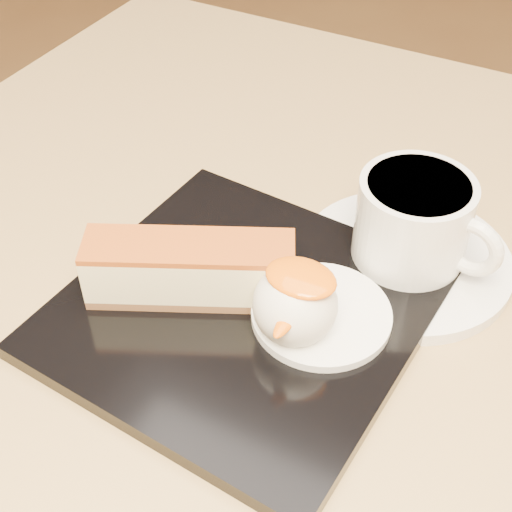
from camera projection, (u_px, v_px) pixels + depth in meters
The scene contains 9 objects.
table at pixel (296, 452), 0.57m from camera, with size 0.80×0.80×0.72m.
dessert_plate at pixel (242, 312), 0.47m from camera, with size 0.22×0.22×0.01m, color black.
cheesecake at pixel (190, 269), 0.46m from camera, with size 0.14×0.09×0.04m.
cream_smear at pixel (321, 314), 0.46m from camera, with size 0.09×0.09×0.01m, color white.
ice_cream_scoop at pixel (295, 305), 0.43m from camera, with size 0.05×0.05×0.05m, color white.
mango_sauce at pixel (301, 278), 0.42m from camera, with size 0.04×0.03×0.01m, color orange.
mint_sprig at pixel (297, 271), 0.48m from camera, with size 0.03×0.02×0.00m.
saucer at pixel (405, 261), 0.51m from camera, with size 0.15×0.15×0.01m, color white.
coffee_cup at pixel (415, 221), 0.48m from camera, with size 0.10×0.08×0.06m.
Camera 1 is at (0.12, -0.29, 1.07)m, focal length 50.00 mm.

